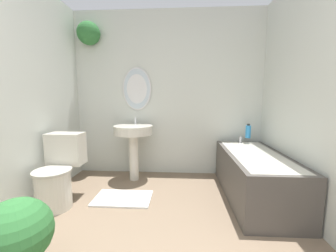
# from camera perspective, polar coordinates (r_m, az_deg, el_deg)

# --- Properties ---
(wall_back) EXTENTS (2.86, 0.32, 2.40)m
(wall_back) POSITION_cam_1_polar(r_m,az_deg,el_deg) (3.11, -1.77, 9.95)
(wall_back) COLOR silver
(wall_back) RESTS_ON ground_plane
(toilet) EXTENTS (0.39, 0.57, 0.75)m
(toilet) POSITION_cam_1_polar(r_m,az_deg,el_deg) (2.56, -28.06, -11.39)
(toilet) COLOR beige
(toilet) RESTS_ON ground_plane
(pedestal_sink) EXTENTS (0.53, 0.53, 0.87)m
(pedestal_sink) POSITION_cam_1_polar(r_m,az_deg,el_deg) (2.89, -9.55, -2.97)
(pedestal_sink) COLOR beige
(pedestal_sink) RESTS_ON ground_plane
(bathtub) EXTENTS (0.62, 1.40, 0.60)m
(bathtub) POSITION_cam_1_polar(r_m,az_deg,el_deg) (2.62, 22.75, -12.32)
(bathtub) COLOR #4C4742
(bathtub) RESTS_ON ground_plane
(shampoo_bottle) EXTENTS (0.07, 0.07, 0.19)m
(shampoo_bottle) POSITION_cam_1_polar(r_m,az_deg,el_deg) (3.05, 21.32, -1.41)
(shampoo_bottle) COLOR #2D84C6
(shampoo_bottle) RESTS_ON bathtub
(potted_plant) EXTENTS (0.41, 0.41, 0.54)m
(potted_plant) POSITION_cam_1_polar(r_m,az_deg,el_deg) (1.68, -36.32, -23.44)
(potted_plant) COLOR silver
(potted_plant) RESTS_ON ground_plane
(bath_mat) EXTENTS (0.64, 0.40, 0.02)m
(bath_mat) POSITION_cam_1_polar(r_m,az_deg,el_deg) (2.54, -12.38, -18.97)
(bath_mat) COLOR silver
(bath_mat) RESTS_ON ground_plane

